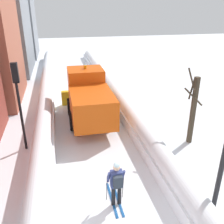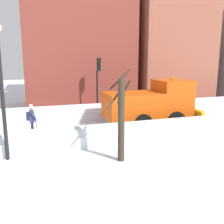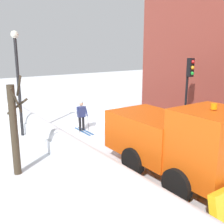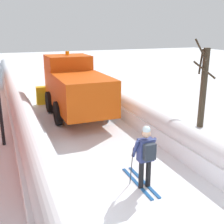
% 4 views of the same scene
% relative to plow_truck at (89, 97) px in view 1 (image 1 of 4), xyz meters
% --- Properties ---
extents(ground_plane, '(80.00, 80.00, 0.00)m').
position_rel_plow_truck_xyz_m(ground_plane, '(-0.14, 1.83, -1.48)').
color(ground_plane, white).
extents(snowbank_left, '(1.10, 36.00, 1.18)m').
position_rel_plow_truck_xyz_m(snowbank_left, '(-2.67, 1.83, -0.93)').
color(snowbank_left, white).
rests_on(snowbank_left, ground).
extents(snowbank_right, '(1.10, 36.00, 1.04)m').
position_rel_plow_truck_xyz_m(snowbank_right, '(2.39, 1.83, -1.02)').
color(snowbank_right, white).
rests_on(snowbank_right, ground).
extents(plow_truck, '(3.20, 5.98, 3.12)m').
position_rel_plow_truck_xyz_m(plow_truck, '(0.00, 0.00, 0.00)').
color(plow_truck, '#DB510F').
rests_on(plow_truck, ground).
extents(skier, '(0.62, 1.80, 1.81)m').
position_rel_plow_truck_xyz_m(skier, '(-0.02, -7.29, -0.48)').
color(skier, black).
rests_on(skier, ground).
extents(traffic_light_pole, '(0.28, 0.42, 4.27)m').
position_rel_plow_truck_xyz_m(traffic_light_pole, '(-3.54, -2.54, 1.53)').
color(traffic_light_pole, black).
rests_on(traffic_light_pole, ground).
extents(bare_tree_near, '(0.71, 1.13, 3.84)m').
position_rel_plow_truck_xyz_m(bare_tree_near, '(4.70, -3.77, 0.35)').
color(bare_tree_near, '#3B3124').
rests_on(bare_tree_near, ground).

